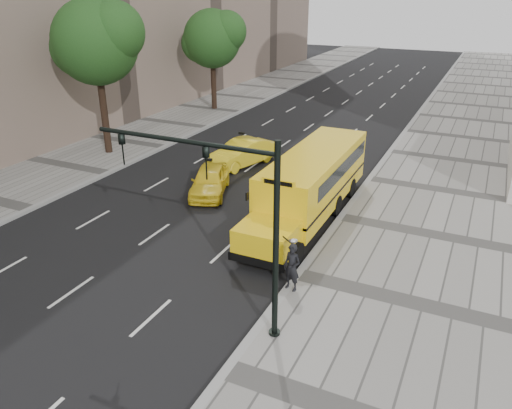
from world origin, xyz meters
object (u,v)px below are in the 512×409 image
at_px(traffic_signal, 232,211).
at_px(taxi_far, 242,153).
at_px(taxi_near, 210,181).
at_px(pedestrian, 292,267).
at_px(tree_b, 97,41).
at_px(tree_c, 213,38).
at_px(school_bus, 313,179).

bearing_deg(traffic_signal, taxi_far, 116.02).
height_order(taxi_near, traffic_signal, traffic_signal).
bearing_deg(pedestrian, tree_b, 162.19).
height_order(tree_c, school_bus, tree_c).
height_order(tree_b, taxi_far, tree_b).
distance_m(tree_c, pedestrian, 29.21).
bearing_deg(tree_b, school_bus, -11.58).
distance_m(taxi_far, pedestrian, 13.91).
height_order(taxi_near, pedestrian, pedestrian).
distance_m(school_bus, pedestrian, 6.95).
distance_m(tree_b, traffic_signal, 20.09).
bearing_deg(traffic_signal, tree_b, 141.69).
bearing_deg(taxi_near, traffic_signal, -76.53).
height_order(school_bus, taxi_far, school_bus).
height_order(tree_c, traffic_signal, tree_c).
bearing_deg(pedestrian, tree_c, 137.85).
height_order(taxi_far, traffic_signal, traffic_signal).
bearing_deg(taxi_far, tree_c, 143.60).
relative_size(taxi_near, traffic_signal, 0.67).
relative_size(tree_c, taxi_near, 1.96).
height_order(school_bus, traffic_signal, traffic_signal).
distance_m(taxi_near, pedestrian, 9.98).
relative_size(school_bus, taxi_near, 2.71).
relative_size(school_bus, pedestrian, 6.48).
relative_size(school_bus, taxi_far, 2.44).
distance_m(tree_c, taxi_far, 15.78).
distance_m(school_bus, traffic_signal, 9.58).
height_order(school_bus, taxi_near, school_bus).
xyz_separation_m(tree_b, pedestrian, (16.55, -9.77, -5.99)).
bearing_deg(taxi_far, taxi_near, -66.35).
relative_size(taxi_near, taxi_far, 0.90).
relative_size(tree_c, school_bus, 0.73).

